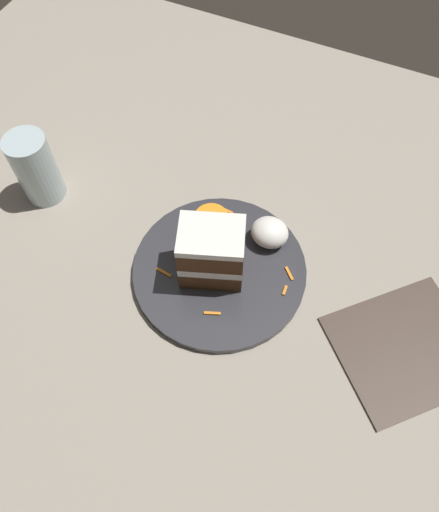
% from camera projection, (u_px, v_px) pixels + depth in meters
% --- Properties ---
extents(ground_plane, '(6.00, 6.00, 0.00)m').
position_uv_depth(ground_plane, '(204.00, 256.00, 0.81)').
color(ground_plane, black).
rests_on(ground_plane, ground).
extents(dining_table, '(1.37, 1.12, 0.02)m').
position_uv_depth(dining_table, '(204.00, 253.00, 0.80)').
color(dining_table, gray).
rests_on(dining_table, ground).
extents(plate, '(0.27, 0.27, 0.01)m').
position_uv_depth(plate, '(219.00, 270.00, 0.77)').
color(plate, '#333338').
rests_on(plate, dining_table).
extents(cake_slice, '(0.11, 0.10, 0.10)m').
position_uv_depth(cake_slice, '(212.00, 253.00, 0.71)').
color(cake_slice, '#4C2D19').
rests_on(cake_slice, plate).
extents(cream_dollop, '(0.06, 0.05, 0.04)m').
position_uv_depth(cream_dollop, '(270.00, 232.00, 0.77)').
color(cream_dollop, white).
rests_on(cream_dollop, plate).
extents(orange_garnish, '(0.06, 0.06, 0.00)m').
position_uv_depth(orange_garnish, '(211.00, 217.00, 0.81)').
color(orange_garnish, orange).
rests_on(orange_garnish, plate).
extents(carrot_shreds_scatter, '(0.20, 0.18, 0.00)m').
position_uv_depth(carrot_shreds_scatter, '(230.00, 269.00, 0.76)').
color(carrot_shreds_scatter, orange).
rests_on(carrot_shreds_scatter, plate).
extents(drinking_glass, '(0.07, 0.07, 0.12)m').
position_uv_depth(drinking_glass, '(37.00, 172.00, 0.81)').
color(drinking_glass, silver).
rests_on(drinking_glass, dining_table).
extents(menu_card, '(0.26, 0.26, 0.00)m').
position_uv_depth(menu_card, '(406.00, 348.00, 0.71)').
color(menu_card, '#423328').
rests_on(menu_card, dining_table).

